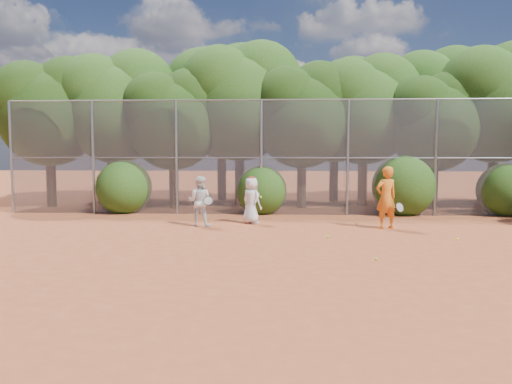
{
  "coord_description": "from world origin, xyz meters",
  "views": [
    {
      "loc": [
        -0.27,
        -11.44,
        2.32
      ],
      "look_at": [
        -1.0,
        2.5,
        1.1
      ],
      "focal_mm": 35.0,
      "sensor_mm": 36.0,
      "label": 1
    }
  ],
  "objects": [
    {
      "name": "tree_4",
      "position": [
        0.55,
        8.24,
        3.76
      ],
      "size": [
        4.19,
        3.64,
        5.73
      ],
      "color": "black",
      "rests_on": "ground"
    },
    {
      "name": "tree_7",
      "position": [
        8.06,
        8.64,
        4.28
      ],
      "size": [
        4.77,
        4.14,
        6.53
      ],
      "color": "black",
      "rests_on": "ground"
    },
    {
      "name": "tree_3",
      "position": [
        -1.94,
        8.84,
        4.4
      ],
      "size": [
        4.89,
        4.26,
        6.7
      ],
      "color": "black",
      "rests_on": "ground"
    },
    {
      "name": "tree_5",
      "position": [
        3.06,
        9.04,
        4.05
      ],
      "size": [
        4.51,
        3.92,
        6.17
      ],
      "color": "black",
      "rests_on": "ground"
    },
    {
      "name": "player_teen",
      "position": [
        -1.21,
        3.85,
        0.73
      ],
      "size": [
        0.83,
        0.81,
        1.46
      ],
      "rotation": [
        0.0,
        0.0,
        2.42
      ],
      "color": "silver",
      "rests_on": "ground"
    },
    {
      "name": "tree_2",
      "position": [
        -4.45,
        7.83,
        3.58
      ],
      "size": [
        3.99,
        3.47,
        5.47
      ],
      "color": "black",
      "rests_on": "ground"
    },
    {
      "name": "tree_1",
      "position": [
        -6.94,
        8.54,
        4.16
      ],
      "size": [
        4.64,
        4.03,
        6.35
      ],
      "color": "black",
      "rests_on": "ground"
    },
    {
      "name": "fence_back",
      "position": [
        -0.12,
        6.0,
        2.05
      ],
      "size": [
        20.05,
        0.09,
        4.03
      ],
      "color": "gray",
      "rests_on": "ground"
    },
    {
      "name": "ball_4",
      "position": [
        2.85,
        4.18,
        0.03
      ],
      "size": [
        0.07,
        0.07,
        0.07
      ],
      "primitive_type": "sphere",
      "color": "#BEE229",
      "rests_on": "ground"
    },
    {
      "name": "bush_3",
      "position": [
        7.5,
        6.3,
        0.95
      ],
      "size": [
        1.9,
        1.9,
        1.9
      ],
      "primitive_type": "sphere",
      "color": "#204310",
      "rests_on": "ground"
    },
    {
      "name": "ball_1",
      "position": [
        1.69,
        -1.14,
        0.03
      ],
      "size": [
        0.07,
        0.07,
        0.07
      ],
      "primitive_type": "sphere",
      "color": "#BEE229",
      "rests_on": "ground"
    },
    {
      "name": "bush_2",
      "position": [
        4.0,
        6.3,
        1.1
      ],
      "size": [
        2.2,
        2.2,
        2.2
      ],
      "primitive_type": "sphere",
      "color": "#204310",
      "rests_on": "ground"
    },
    {
      "name": "tree_9",
      "position": [
        -7.94,
        10.84,
        4.34
      ],
      "size": [
        4.83,
        4.2,
        6.62
      ],
      "color": "black",
      "rests_on": "ground"
    },
    {
      "name": "ground",
      "position": [
        0.0,
        0.0,
        0.0
      ],
      "size": [
        80.0,
        80.0,
        0.0
      ],
      "primitive_type": "plane",
      "color": "#9C4423",
      "rests_on": "ground"
    },
    {
      "name": "player_white",
      "position": [
        -2.72,
        3.26,
        0.75
      ],
      "size": [
        0.86,
        0.72,
        1.5
      ],
      "rotation": [
        0.0,
        0.0,
        2.96
      ],
      "color": "silver",
      "rests_on": "ground"
    },
    {
      "name": "ball_2",
      "position": [
        4.18,
        1.26,
        0.03
      ],
      "size": [
        0.07,
        0.07,
        0.07
      ],
      "primitive_type": "sphere",
      "color": "#BEE229",
      "rests_on": "ground"
    },
    {
      "name": "player_yellow",
      "position": [
        2.74,
        3.06,
        0.9
      ],
      "size": [
        0.9,
        0.65,
        1.81
      ],
      "rotation": [
        0.0,
        0.0,
        3.51
      ],
      "color": "orange",
      "rests_on": "ground"
    },
    {
      "name": "tree_0",
      "position": [
        -9.44,
        8.04,
        3.93
      ],
      "size": [
        4.38,
        3.81,
        6.0
      ],
      "color": "black",
      "rests_on": "ground"
    },
    {
      "name": "tree_11",
      "position": [
        2.06,
        10.64,
        4.16
      ],
      "size": [
        4.64,
        4.03,
        6.35
      ],
      "color": "black",
      "rests_on": "ground"
    },
    {
      "name": "bush_0",
      "position": [
        -6.0,
        6.3,
        1.0
      ],
      "size": [
        2.0,
        2.0,
        2.0
      ],
      "primitive_type": "sphere",
      "color": "#204310",
      "rests_on": "ground"
    },
    {
      "name": "ball_0",
      "position": [
        2.0,
        3.75,
        0.03
      ],
      "size": [
        0.07,
        0.07,
        0.07
      ],
      "primitive_type": "sphere",
      "color": "#BEE229",
      "rests_on": "ground"
    },
    {
      "name": "ball_3",
      "position": [
        0.93,
        1.43,
        0.03
      ],
      "size": [
        0.07,
        0.07,
        0.07
      ],
      "primitive_type": "sphere",
      "color": "#BEE229",
      "rests_on": "ground"
    },
    {
      "name": "bush_1",
      "position": [
        -1.0,
        6.3,
        0.9
      ],
      "size": [
        1.8,
        1.8,
        1.8
      ],
      "primitive_type": "sphere",
      "color": "#204310",
      "rests_on": "ground"
    },
    {
      "name": "tree_6",
      "position": [
        5.55,
        8.03,
        3.47
      ],
      "size": [
        3.86,
        3.36,
        5.29
      ],
      "color": "black",
      "rests_on": "ground"
    },
    {
      "name": "tree_10",
      "position": [
        -2.93,
        11.05,
        4.63
      ],
      "size": [
        5.15,
        4.48,
        7.06
      ],
      "color": "black",
      "rests_on": "ground"
    },
    {
      "name": "tree_12",
      "position": [
        6.56,
        11.24,
        4.51
      ],
      "size": [
        5.02,
        4.37,
        6.88
      ],
      "color": "black",
      "rests_on": "ground"
    }
  ]
}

